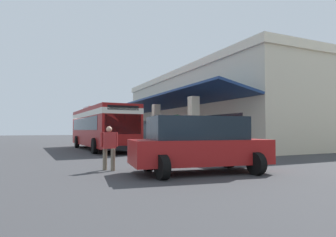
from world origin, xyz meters
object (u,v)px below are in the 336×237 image
object	(u,v)px
pedestrian	(109,146)
potted_palm	(173,141)
parked_suv_red	(199,144)
transit_bus	(101,125)

from	to	relation	value
pedestrian	potted_palm	distance (m)	10.64
potted_palm	parked_suv_red	bearing A→B (deg)	-21.11
transit_bus	potted_palm	bearing A→B (deg)	55.70
transit_bus	parked_suv_red	xyz separation A→B (m)	(13.40, 0.70, -0.84)
transit_bus	parked_suv_red	size ratio (longest dim) A/B	2.25
parked_suv_red	potted_palm	distance (m)	10.97
parked_suv_red	pedestrian	distance (m)	3.35
potted_palm	pedestrian	bearing A→B (deg)	-38.84
transit_bus	pedestrian	bearing A→B (deg)	-10.03
transit_bus	parked_suv_red	distance (m)	13.44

